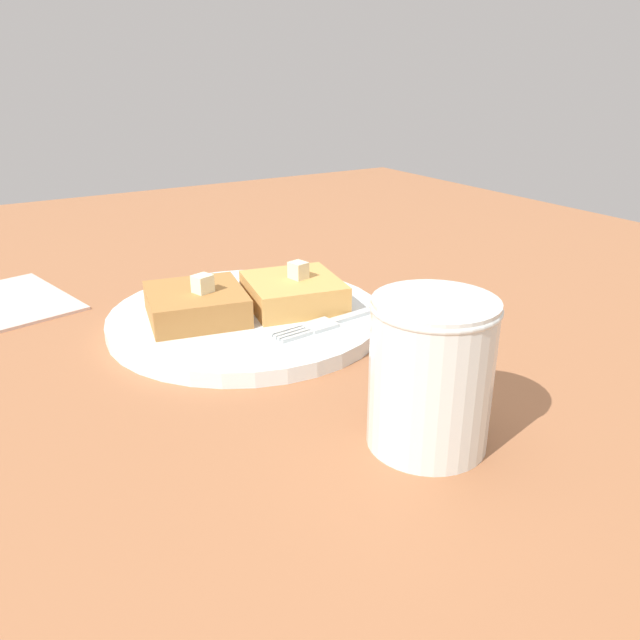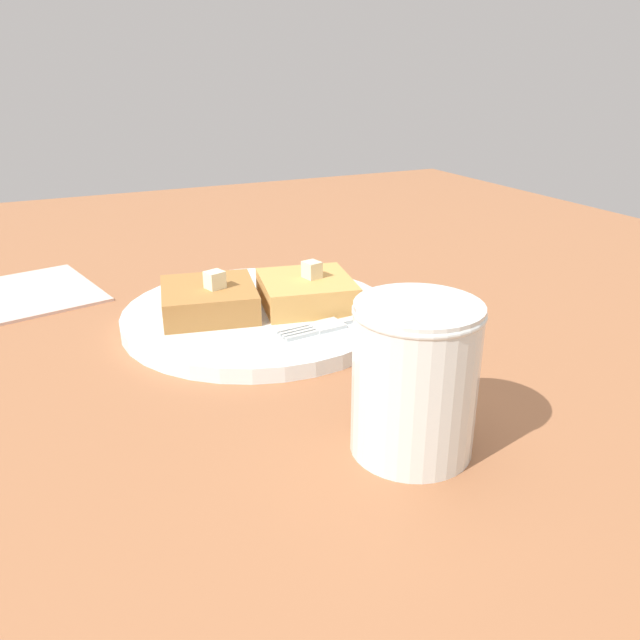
# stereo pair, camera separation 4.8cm
# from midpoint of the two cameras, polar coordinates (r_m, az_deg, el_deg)

# --- Properties ---
(table_surface) EXTENTS (1.27, 1.27, 0.03)m
(table_surface) POSITION_cam_midpoint_polar(r_m,az_deg,el_deg) (0.70, -6.74, 2.01)
(table_surface) COLOR #9C623E
(table_surface) RESTS_ON ground
(plate) EXTENTS (0.26, 0.26, 0.01)m
(plate) POSITION_cam_midpoint_polar(r_m,az_deg,el_deg) (0.59, -9.02, 0.26)
(plate) COLOR white
(plate) RESTS_ON table_surface
(toast_slice_left) EXTENTS (0.10, 0.10, 0.03)m
(toast_slice_left) POSITION_cam_midpoint_polar(r_m,az_deg,el_deg) (0.60, -4.77, 2.52)
(toast_slice_left) COLOR tan
(toast_slice_left) RESTS_ON plate
(toast_slice_middle) EXTENTS (0.10, 0.10, 0.03)m
(toast_slice_middle) POSITION_cam_midpoint_polar(r_m,az_deg,el_deg) (0.58, -13.60, 1.38)
(toast_slice_middle) COLOR #A87138
(toast_slice_middle) RESTS_ON plate
(butter_pat_primary) EXTENTS (0.02, 0.02, 0.02)m
(butter_pat_primary) POSITION_cam_midpoint_polar(r_m,az_deg,el_deg) (0.59, -4.33, 4.52)
(butter_pat_primary) COLOR beige
(butter_pat_primary) RESTS_ON toast_slice_left
(butter_pat_secondary) EXTENTS (0.02, 0.02, 0.02)m
(butter_pat_secondary) POSITION_cam_midpoint_polar(r_m,az_deg,el_deg) (0.57, -13.09, 3.21)
(butter_pat_secondary) COLOR #F5F1C6
(butter_pat_secondary) RESTS_ON toast_slice_middle
(fork) EXTENTS (0.16, 0.03, 0.00)m
(fork) POSITION_cam_midpoint_polar(r_m,az_deg,el_deg) (0.56, -0.57, 0.02)
(fork) COLOR silver
(fork) RESTS_ON plate
(syrup_jar) EXTENTS (0.08, 0.08, 0.10)m
(syrup_jar) POSITION_cam_midpoint_polar(r_m,az_deg,el_deg) (0.39, 6.62, -5.31)
(syrup_jar) COLOR #441B07
(syrup_jar) RESTS_ON table_surface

